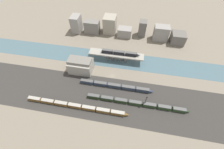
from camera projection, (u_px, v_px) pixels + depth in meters
name	position (u px, v px, depth m)	size (l,w,h in m)	color
ground_plane	(112.00, 76.00, 137.43)	(400.00, 400.00, 0.00)	#756B5B
railbed_yard	(107.00, 98.00, 122.21)	(280.00, 42.00, 0.01)	#33302D
river_water	(116.00, 60.00, 150.96)	(320.00, 22.71, 0.01)	#47606B
bridge	(116.00, 55.00, 146.32)	(53.40, 9.10, 8.02)	gray
train_on_bridge	(120.00, 53.00, 143.00)	(36.97, 3.09, 3.62)	black
train_yard_near	(77.00, 106.00, 115.51)	(81.34, 2.86, 3.49)	brown
train_yard_mid	(137.00, 103.00, 117.17)	(80.41, 2.92, 3.50)	#23381E
train_yard_far	(116.00, 86.00, 127.64)	(63.25, 2.98, 3.76)	#2D384C
warehouse_building	(81.00, 65.00, 136.64)	(21.20, 14.31, 14.00)	#9E998E
signal_tower	(146.00, 101.00, 113.68)	(1.03, 1.03, 12.13)	#4C4C51
city_block_far_left	(76.00, 24.00, 176.07)	(9.93, 14.31, 19.31)	gray
city_block_left	(92.00, 27.00, 175.77)	(17.09, 9.62, 14.72)	slate
city_block_center	(110.00, 24.00, 174.86)	(13.96, 15.41, 19.71)	gray
city_block_right	(125.00, 32.00, 172.89)	(15.44, 11.00, 10.30)	gray
city_block_far_right	(142.00, 28.00, 171.04)	(8.18, 10.08, 18.06)	#605B56
city_block_tall	(161.00, 33.00, 166.25)	(16.07, 10.63, 16.64)	gray
city_block_low	(178.00, 38.00, 164.25)	(14.70, 14.05, 11.98)	#605B56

